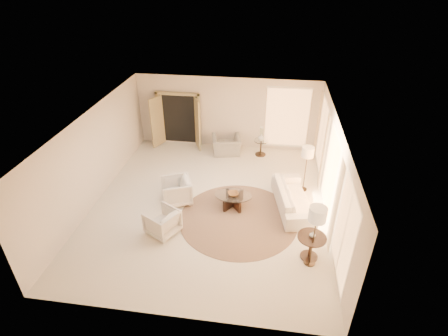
# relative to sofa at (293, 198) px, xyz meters

# --- Properties ---
(room) EXTENTS (7.04, 8.04, 2.83)m
(room) POSITION_rel_sofa_xyz_m (-2.53, -0.22, 1.06)
(room) COLOR beige
(room) RESTS_ON ground
(windows_right) EXTENTS (0.10, 6.40, 2.40)m
(windows_right) POSITION_rel_sofa_xyz_m (0.92, -0.12, 1.01)
(windows_right) COLOR #F3AB61
(windows_right) RESTS_ON room
(window_back_corner) EXTENTS (1.70, 0.10, 2.40)m
(window_back_corner) POSITION_rel_sofa_xyz_m (-0.23, 3.73, 1.01)
(window_back_corner) COLOR #F3AB61
(window_back_corner) RESTS_ON room
(curtains_right) EXTENTS (0.06, 5.20, 2.60)m
(curtains_right) POSITION_rel_sofa_xyz_m (0.87, 0.78, 0.96)
(curtains_right) COLOR beige
(curtains_right) RESTS_ON room
(french_doors) EXTENTS (1.95, 0.66, 2.16)m
(french_doors) POSITION_rel_sofa_xyz_m (-4.43, 3.60, 0.73)
(french_doors) COLOR tan
(french_doors) RESTS_ON room
(area_rug) EXTENTS (3.75, 3.75, 0.01)m
(area_rug) POSITION_rel_sofa_xyz_m (-1.56, -0.79, -0.33)
(area_rug) COLOR #462F23
(area_rug) RESTS_ON room
(sofa) EXTENTS (1.35, 2.47, 0.68)m
(sofa) POSITION_rel_sofa_xyz_m (0.00, 0.00, 0.00)
(sofa) COLOR silver
(sofa) RESTS_ON room
(armchair_left) EXTENTS (1.06, 1.09, 0.88)m
(armchair_left) POSITION_rel_sofa_xyz_m (-3.55, -0.21, 0.10)
(armchair_left) COLOR silver
(armchair_left) RESTS_ON room
(armchair_right) EXTENTS (1.01, 1.03, 0.80)m
(armchair_right) POSITION_rel_sofa_xyz_m (-3.56, -1.66, 0.06)
(armchair_right) COLOR silver
(armchair_right) RESTS_ON room
(accent_chair) EXTENTS (1.19, 0.90, 0.93)m
(accent_chair) POSITION_rel_sofa_xyz_m (-2.46, 3.11, 0.12)
(accent_chair) COLOR gray
(accent_chair) RESTS_ON room
(coffee_table) EXTENTS (1.14, 1.14, 0.42)m
(coffee_table) POSITION_rel_sofa_xyz_m (-1.79, -0.21, -0.08)
(coffee_table) COLOR black
(coffee_table) RESTS_ON room
(end_table) EXTENTS (0.71, 0.71, 0.67)m
(end_table) POSITION_rel_sofa_xyz_m (0.37, -2.05, 0.12)
(end_table) COLOR black
(end_table) RESTS_ON room
(side_table) EXTENTS (0.53, 0.53, 0.62)m
(side_table) POSITION_rel_sofa_xyz_m (-1.14, 3.18, 0.03)
(side_table) COLOR #31261C
(side_table) RESTS_ON room
(floor_lamp_near) EXTENTS (0.38, 0.38, 1.56)m
(floor_lamp_near) POSITION_rel_sofa_xyz_m (0.37, 1.00, 0.99)
(floor_lamp_near) COLOR #31261C
(floor_lamp_near) RESTS_ON room
(floor_lamp_far) EXTENTS (0.42, 0.42, 1.71)m
(floor_lamp_far) POSITION_rel_sofa_xyz_m (0.37, -2.26, 1.12)
(floor_lamp_far) COLOR #31261C
(floor_lamp_far) RESTS_ON room
(bowl) EXTENTS (0.41, 0.41, 0.08)m
(bowl) POSITION_rel_sofa_xyz_m (-1.79, -0.21, 0.11)
(bowl) COLOR brown
(bowl) RESTS_ON coffee_table
(end_vase) EXTENTS (0.17, 0.17, 0.15)m
(end_vase) POSITION_rel_sofa_xyz_m (0.37, -2.05, 0.40)
(end_vase) COLOR silver
(end_vase) RESTS_ON end_table
(side_vase) EXTENTS (0.29, 0.29, 0.28)m
(side_vase) POSITION_rel_sofa_xyz_m (-1.14, 3.18, 0.41)
(side_vase) COLOR silver
(side_vase) RESTS_ON side_table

